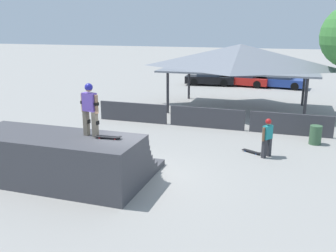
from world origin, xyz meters
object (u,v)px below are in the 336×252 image
parked_car_blue (280,81)px  parked_car_black (210,78)px  skateboard_on_deck (109,137)px  parked_car_red (244,79)px  skater_on_deck (90,106)px  trash_bin (315,135)px  skateboard_on_ground (252,152)px  bystander_walking (267,135)px

parked_car_blue → parked_car_black: bearing=-168.7°
skateboard_on_deck → parked_car_red: bearing=80.3°
skater_on_deck → parked_car_red: (2.17, 22.66, -2.04)m
trash_bin → parked_car_black: size_ratio=0.19×
skateboard_on_ground → parked_car_blue: 17.88m
skateboard_on_deck → parked_car_blue: 23.22m
skateboard_on_ground → skater_on_deck: bearing=-106.5°
skater_on_deck → skateboard_on_deck: bearing=2.2°
bystander_walking → trash_bin: size_ratio=1.87×
skateboard_on_deck → skater_on_deck: bearing=165.4°
skateboard_on_ground → parked_car_red: size_ratio=0.20×
skateboard_on_ground → parked_car_blue: bearing=116.7°
skateboard_on_ground → parked_car_black: parked_car_black is taller
skater_on_deck → parked_car_blue: (5.19, 22.65, -2.04)m
parked_car_red → parked_car_blue: (3.01, -0.00, 0.00)m
bystander_walking → parked_car_blue: (-0.13, 18.19, -0.33)m
parked_car_black → skateboard_on_deck: bearing=-92.2°
bystander_walking → trash_bin: 3.15m
bystander_walking → skateboard_on_ground: 1.10m
bystander_walking → parked_car_blue: size_ratio=0.37×
skateboard_on_deck → bystander_walking: (4.62, 4.57, -0.78)m
skateboard_on_deck → parked_car_red: size_ratio=0.20×
skater_on_deck → trash_bin: skater_on_deck is taller
skater_on_deck → parked_car_black: bearing=103.0°
parked_car_black → parked_car_blue: (6.03, 0.34, 0.00)m
skateboard_on_ground → parked_car_black: bearing=135.8°
skateboard_on_ground → parked_car_red: bearing=126.3°
bystander_walking → parked_car_red: bearing=-137.5°
trash_bin → parked_car_blue: bearing=97.5°
skater_on_deck → parked_car_red: 22.85m
trash_bin → parked_car_blue: (-2.07, 15.76, 0.18)m
skateboard_on_ground → trash_bin: trash_bin is taller
bystander_walking → parked_car_black: 18.89m
bystander_walking → parked_car_red: (-3.14, 18.19, -0.33)m
skater_on_deck → trash_bin: (7.25, 6.89, -2.22)m
skateboard_on_deck → trash_bin: size_ratio=1.02×
parked_car_red → skateboard_on_ground: bearing=-74.4°
parked_car_black → parked_car_red: (3.02, 0.34, -0.00)m
skater_on_deck → trash_bin: 10.25m
skateboard_on_deck → skateboard_on_ground: 6.56m
parked_car_blue → skater_on_deck: bearing=-94.8°
parked_car_black → parked_car_red: size_ratio=1.03×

